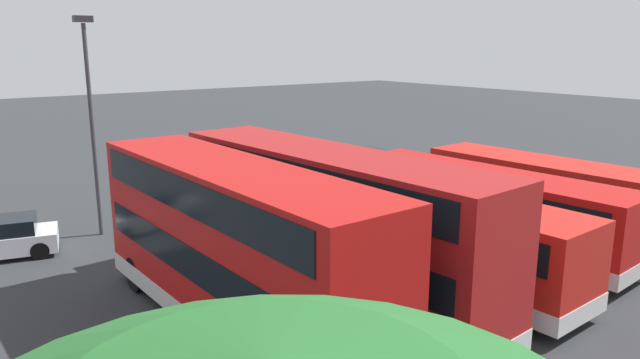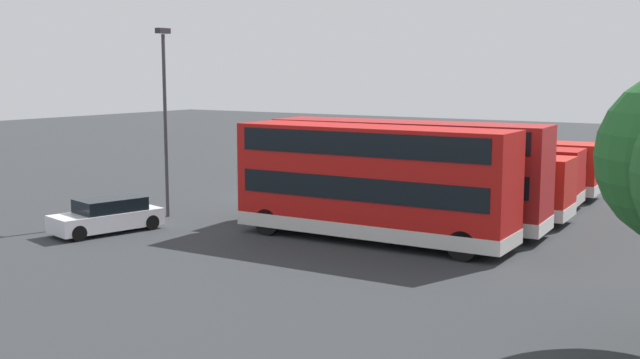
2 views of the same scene
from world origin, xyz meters
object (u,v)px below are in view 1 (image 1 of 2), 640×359
object	(u,v)px
bus_double_decker_fifth	(233,244)
car_small_green	(370,162)
bus_single_deck_third	(426,229)
waste_bin_yellow	(293,209)
bus_single_deck_near_end	(549,194)
bus_single_deck_second	(487,206)
lamp_post_tall	(91,112)
bus_double_decker_fourth	(328,221)

from	to	relation	value
bus_double_decker_fifth	car_small_green	size ratio (longest dim) A/B	2.45
bus_single_deck_third	bus_double_decker_fifth	size ratio (longest dim) A/B	0.97
waste_bin_yellow	bus_single_deck_third	bearing A→B (deg)	89.31
bus_single_deck_near_end	car_small_green	size ratio (longest dim) A/B	2.27
bus_single_deck_second	bus_single_deck_third	size ratio (longest dim) A/B	1.01
bus_single_deck_second	lamp_post_tall	size ratio (longest dim) A/B	1.29
bus_double_decker_fourth	bus_single_deck_third	bearing A→B (deg)	172.62
bus_single_deck_near_end	car_small_green	distance (m)	12.90
bus_single_deck_second	car_small_green	bearing A→B (deg)	-112.69
car_small_green	waste_bin_yellow	distance (m)	10.31
bus_single_deck_third	car_small_green	distance (m)	15.93
bus_double_decker_fifth	car_small_green	distance (m)	20.51
bus_double_decker_fifth	car_small_green	bearing A→B (deg)	-141.46
lamp_post_tall	bus_single_deck_third	bearing A→B (deg)	124.11
bus_single_deck_third	bus_double_decker_fourth	world-z (taller)	bus_double_decker_fourth
car_small_green	bus_single_deck_near_end	bearing A→B (deg)	82.88
bus_single_deck_second	car_small_green	world-z (taller)	bus_single_deck_second
bus_single_deck_near_end	bus_double_decker_fourth	world-z (taller)	bus_double_decker_fourth
waste_bin_yellow	bus_double_decker_fourth	bearing A→B (deg)	63.17
bus_double_decker_fourth	car_small_green	size ratio (longest dim) A/B	2.62
bus_double_decker_fourth	lamp_post_tall	bearing A→B (deg)	-70.57
bus_double_decker_fourth	bus_double_decker_fifth	xyz separation A→B (m)	(3.23, 0.14, -0.00)
bus_single_deck_second	bus_single_deck_third	bearing A→B (deg)	8.41
bus_single_deck_near_end	waste_bin_yellow	distance (m)	10.69
bus_single_deck_second	lamp_post_tall	world-z (taller)	lamp_post_tall
bus_single_deck_near_end	bus_single_deck_third	distance (m)	7.47
bus_single_deck_second	waste_bin_yellow	world-z (taller)	bus_single_deck_second
bus_single_deck_second	waste_bin_yellow	bearing A→B (deg)	-63.24
bus_single_deck_near_end	bus_single_deck_second	world-z (taller)	same
bus_single_deck_third	lamp_post_tall	world-z (taller)	lamp_post_tall
bus_single_deck_third	bus_double_decker_fifth	xyz separation A→B (m)	(6.93, -0.34, 0.83)
bus_single_deck_third	lamp_post_tall	xyz separation A→B (m)	(7.35, -10.86, 3.36)
bus_double_decker_fourth	bus_double_decker_fifth	distance (m)	3.24
bus_single_deck_near_end	bus_double_decker_fourth	xyz separation A→B (m)	(11.15, -0.17, 0.83)
bus_single_deck_third	bus_double_decker_fifth	distance (m)	6.98
bus_double_decker_fourth	lamp_post_tall	size ratio (longest dim) A/B	1.41
bus_double_decker_fourth	bus_single_deck_near_end	bearing A→B (deg)	179.11
bus_single_deck_second	bus_double_decker_fourth	distance (m)	7.57
bus_single_deck_third	bus_single_deck_near_end	bearing A→B (deg)	-177.65
car_small_green	lamp_post_tall	world-z (taller)	lamp_post_tall
bus_double_decker_fourth	bus_double_decker_fifth	size ratio (longest dim) A/B	1.07
bus_single_deck_second	lamp_post_tall	distance (m)	15.56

